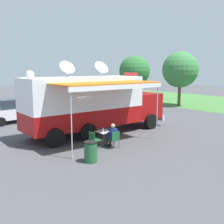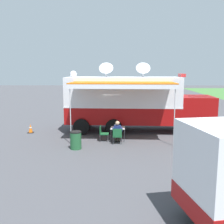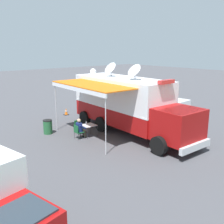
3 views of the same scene
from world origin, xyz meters
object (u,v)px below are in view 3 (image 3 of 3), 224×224
Objects in this scene: trash_bin at (48,127)px; car_behind_truck at (164,100)px; folding_chair_beside_table at (79,126)px; traffic_cone at (66,112)px; folding_table at (89,126)px; command_truck at (128,103)px; seated_responder at (80,128)px; folding_chair_at_table at (78,131)px; water_bottle at (86,123)px.

trash_bin is 0.21× the size of car_behind_truck.
traffic_cone is (-1.92, -4.68, -0.23)m from folding_chair_beside_table.
folding_table is 0.88m from folding_chair_beside_table.
traffic_cone is (0.60, -6.63, -1.67)m from command_truck.
command_truck is at bearing 20.15° from car_behind_truck.
command_truck is 3.50m from folding_chair_beside_table.
folding_chair_beside_table is at bearing 67.70° from traffic_cone.
seated_responder reaches higher than folding_chair_beside_table.
folding_table is 9.31m from car_behind_truck.
folding_chair_at_table is 1.03m from folding_chair_beside_table.
folding_table is 0.24m from water_bottle.
car_behind_truck is (-10.89, 0.72, 0.42)m from trash_bin.
car_behind_truck is (-9.27, -1.26, 0.05)m from water_bottle.
command_truck is 7.67× the size of seated_responder.
trash_bin reaches higher than folding_chair_beside_table.
car_behind_truck is (-9.20, -1.41, 0.21)m from folding_table.
car_behind_truck is at bearing 151.14° from traffic_cone.
seated_responder is at bearing 8.09° from car_behind_truck.
water_bottle is at bearing 129.15° from trash_bin.
car_behind_truck is (-9.38, -0.56, 0.37)m from folding_chair_beside_table.
car_behind_truck reaches higher than folding_table.
seated_responder is (-0.19, 0.01, 0.14)m from folding_chair_at_table.
command_truck is 6.86m from traffic_cone.
folding_chair_beside_table is at bearing -81.30° from water_bottle.
folding_chair_beside_table is at bearing -126.93° from folding_chair_at_table.
water_bottle reaches higher than folding_chair_beside_table.
traffic_cone is (-2.35, -5.51, -0.37)m from seated_responder.
water_bottle is 0.39× the size of traffic_cone.
water_bottle reaches higher than folding_table.
folding_chair_beside_table is (2.52, -1.95, -1.43)m from command_truck.
command_truck is 3.63m from folding_chair_at_table.
command_truck reaches higher than seated_responder.
folding_chair_at_table is 0.23m from seated_responder.
seated_responder is at bearing 66.92° from traffic_cone.
command_truck reaches higher than folding_chair_at_table.
folding_table is 0.19× the size of car_behind_truck.
command_truck reaches higher than folding_chair_beside_table.
folding_chair_beside_table is 1.50× the size of traffic_cone.
traffic_cone is at bearing -114.76° from folding_chair_at_table.
trash_bin reaches higher than folding_table.
folding_chair_at_table is at bearing -1.91° from folding_table.
command_truck reaches higher than car_behind_truck.
command_truck reaches higher than folding_table.
seated_responder is 2.16× the size of traffic_cone.
water_bottle is (0.07, -0.15, 0.16)m from folding_table.
water_bottle is at bearing 71.37° from traffic_cone.
car_behind_truck reaches higher than traffic_cone.
command_truck is at bearing 152.50° from water_bottle.
folding_chair_beside_table is at bearing 139.52° from trash_bin.
command_truck is 42.82× the size of water_bottle.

